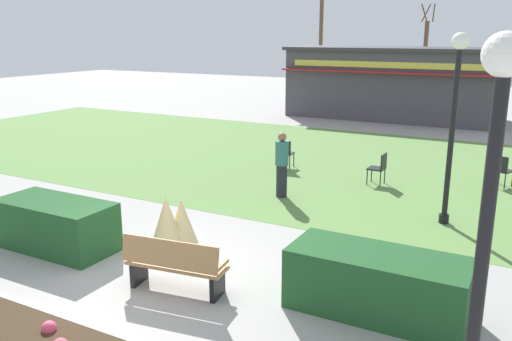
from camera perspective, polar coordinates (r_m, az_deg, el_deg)
name	(u,v)px	position (r m, az deg, el deg)	size (l,w,h in m)	color
ground_plane	(158,281)	(9.45, -10.46, -11.60)	(80.00, 80.00, 0.00)	#999691
lawn_patch	(343,165)	(17.39, 9.29, 0.62)	(36.00, 12.00, 0.01)	#5B8442
park_bench	(174,265)	(8.86, -8.73, -9.93)	(1.75, 0.75, 0.95)	#9E7547
hedge_left	(56,225)	(11.17, -20.62, -5.48)	(2.39, 1.10, 0.96)	#1E4C23
hedge_right	(377,283)	(8.37, 12.80, -11.71)	(2.64, 1.10, 0.95)	#1E4C23
ornamental_grass_behind_left	(182,221)	(10.80, -7.97, -5.42)	(0.64, 0.64, 0.93)	#D1BC7F
ornamental_grass_behind_right	(167,222)	(10.65, -9.55, -5.47)	(0.69, 0.69, 1.04)	#D1BC7F
lamppost_near	(486,222)	(4.79, 23.45, -5.11)	(0.36, 0.36, 4.14)	black
lamppost_mid	(454,107)	(12.09, 20.47, 6.43)	(0.36, 0.36, 4.14)	black
trash_bin	(58,216)	(11.97, -20.49, -4.62)	(0.52, 0.52, 0.77)	#2D4233
food_kiosk	(395,83)	(27.48, 14.67, 9.07)	(10.46, 4.30, 3.46)	#47424C
cafe_chair_west	(285,151)	(16.69, 3.14, 2.05)	(0.47, 0.47, 0.89)	black
cafe_chair_east	(380,166)	(15.20, 13.11, 0.45)	(0.46, 0.46, 0.89)	black
cafe_chair_center	(502,168)	(16.04, 24.82, 0.20)	(0.59, 0.59, 0.89)	black
person_strolling	(282,164)	(13.62, 2.78, 0.65)	(0.34, 0.34, 1.69)	#23232D
parked_car_west_slot	(379,91)	(33.92, 13.02, 8.26)	(4.34, 2.34, 1.20)	#2D6638
tree_left_bg	(321,43)	(39.84, 6.94, 13.36)	(0.91, 0.96, 7.52)	brown
tree_right_bg	(425,57)	(37.11, 17.61, 11.51)	(0.91, 0.96, 5.94)	brown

